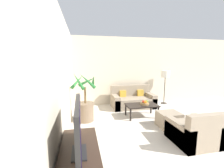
{
  "coord_description": "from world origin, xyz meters",
  "views": [
    {
      "loc": [
        -2.92,
        -0.01,
        1.78
      ],
      "look_at": [
        -1.91,
        4.84,
        1.0
      ],
      "focal_mm": 24.0,
      "sensor_mm": 36.0,
      "label": 1
    }
  ],
  "objects": [
    {
      "name": "ottoman",
      "position": [
        -0.63,
        3.44,
        0.2
      ],
      "size": [
        0.57,
        0.49,
        0.4
      ],
      "color": "gray",
      "rests_on": "ground_plane"
    },
    {
      "name": "orange_fruit",
      "position": [
        -0.99,
        4.21,
        0.51
      ],
      "size": [
        0.09,
        0.09,
        0.09
      ],
      "color": "orange",
      "rests_on": "fruit_bowl"
    },
    {
      "name": "armchair",
      "position": [
        -0.58,
        2.59,
        0.25
      ],
      "size": [
        0.85,
        0.85,
        0.77
      ],
      "color": "gray",
      "rests_on": "ground_plane"
    },
    {
      "name": "coffee_table",
      "position": [
        -1.07,
        4.27,
        0.35
      ],
      "size": [
        0.99,
        0.58,
        0.4
      ],
      "color": "black",
      "rests_on": "ground_plane"
    },
    {
      "name": "potted_palm",
      "position": [
        -2.82,
        4.32,
        0.45
      ],
      "size": [
        0.79,
        0.77,
        1.47
      ],
      "color": "brown",
      "rests_on": "ground_plane"
    },
    {
      "name": "wall_left",
      "position": [
        -3.28,
        2.92,
        1.35
      ],
      "size": [
        0.06,
        7.44,
        2.7
      ],
      "color": "beige",
      "rests_on": "ground_plane"
    },
    {
      "name": "wall_back",
      "position": [
        0.0,
        5.87,
        1.35
      ],
      "size": [
        8.1,
        0.06,
        2.7
      ],
      "color": "beige",
      "rests_on": "ground_plane"
    },
    {
      "name": "apple_red",
      "position": [
        -1.02,
        4.29,
        0.5
      ],
      "size": [
        0.07,
        0.07,
        0.07
      ],
      "color": "red",
      "rests_on": "fruit_bowl"
    },
    {
      "name": "floor_lamp",
      "position": [
        0.44,
        5.48,
        1.17
      ],
      "size": [
        0.35,
        0.35,
        1.38
      ],
      "color": "#2D2823",
      "rests_on": "ground_plane"
    },
    {
      "name": "television",
      "position": [
        -2.97,
        1.72,
        0.98
      ],
      "size": [
        0.18,
        0.96,
        0.65
      ],
      "color": "black",
      "rests_on": "tv_console"
    },
    {
      "name": "sofa_loveseat",
      "position": [
        -1.0,
        5.29,
        0.27
      ],
      "size": [
        1.6,
        0.79,
        0.81
      ],
      "color": "gray",
      "rests_on": "ground_plane"
    },
    {
      "name": "apple_green",
      "position": [
        -0.89,
        4.28,
        0.5
      ],
      "size": [
        0.07,
        0.07,
        0.07
      ],
      "color": "olive",
      "rests_on": "fruit_bowl"
    },
    {
      "name": "fruit_bowl",
      "position": [
        -0.97,
        4.26,
        0.43
      ],
      "size": [
        0.27,
        0.27,
        0.06
      ],
      "color": "#997A4C",
      "rests_on": "coffee_table"
    }
  ]
}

